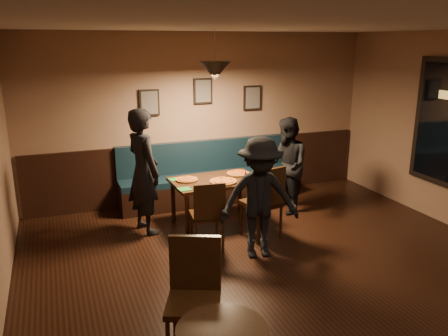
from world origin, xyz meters
name	(u,v)px	position (x,y,z in m)	size (l,w,h in m)	color
floor	(307,297)	(0.00, 0.00, 0.00)	(7.00, 7.00, 0.00)	black
ceiling	(323,23)	(0.00, 0.00, 2.80)	(7.00, 7.00, 0.00)	silver
wall_back	(203,118)	(0.00, 3.50, 1.40)	(6.00, 6.00, 0.00)	#8C704F
wainscot	(204,169)	(0.00, 3.47, 0.50)	(5.88, 0.06, 1.00)	black
booth_bench	(209,174)	(0.00, 3.20, 0.50)	(3.00, 0.60, 1.00)	#0F232D
picture_left	(149,103)	(-0.90, 3.47, 1.70)	(0.32, 0.04, 0.42)	black
picture_center	(203,91)	(0.00, 3.47, 1.85)	(0.32, 0.04, 0.42)	black
picture_right	(252,98)	(0.90, 3.47, 1.70)	(0.32, 0.04, 0.42)	black
pendant_lamp	(215,71)	(-0.22, 2.29, 2.25)	(0.44, 0.44, 0.25)	black
dining_table	(216,201)	(-0.22, 2.29, 0.34)	(1.28, 0.82, 0.68)	#331F0E
chair_near_left	(207,214)	(-0.60, 1.57, 0.46)	(0.41, 0.41, 0.93)	black
chair_near_right	(261,201)	(0.21, 1.61, 0.52)	(0.46, 0.46, 1.03)	black
diner_left	(144,172)	(-1.25, 2.37, 0.89)	(0.65, 0.43, 1.78)	black
diner_right	(287,166)	(1.00, 2.34, 0.76)	(0.74, 0.57, 1.52)	black
diner_front	(260,198)	(-0.07, 1.08, 0.77)	(0.99, 0.57, 1.54)	black
pizza_a	(187,179)	(-0.63, 2.38, 0.70)	(0.32, 0.32, 0.04)	orange
pizza_b	(223,181)	(-0.17, 2.10, 0.71)	(0.38, 0.38, 0.04)	#C57125
pizza_c	(238,173)	(0.19, 2.40, 0.70)	(0.34, 0.34, 0.04)	orange
soda_glass	(261,176)	(0.38, 1.98, 0.75)	(0.07, 0.07, 0.14)	black
tabasco_bottle	(246,174)	(0.25, 2.24, 0.74)	(0.02, 0.02, 0.11)	maroon
napkin_a	(175,179)	(-0.78, 2.50, 0.69)	(0.15, 0.15, 0.01)	#228029
napkin_b	(184,189)	(-0.77, 2.01, 0.69)	(0.17, 0.17, 0.01)	#217E2D
cutlery_set	(223,187)	(-0.24, 1.90, 0.68)	(0.02, 0.17, 0.00)	silver
cafe_chair_far	(193,301)	(-1.40, -0.43, 0.51)	(0.45, 0.45, 1.03)	black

